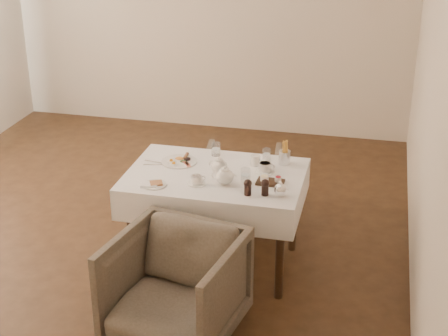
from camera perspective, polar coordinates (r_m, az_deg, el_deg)
The scene contains 20 objects.
table at distance 5.02m, azimuth -0.73°, elevation -1.67°, with size 1.28×0.88×0.75m.
armchair_near at distance 4.41m, azimuth -4.08°, elevation -9.93°, with size 0.76×0.78×0.71m, color #474034.
armchair_far at distance 5.88m, azimuth 1.47°, elevation -1.33°, with size 0.64×0.66×0.60m, color #474034.
breakfast_plate at distance 5.16m, azimuth -3.71°, elevation 0.59°, with size 0.27×0.27×0.03m.
side_plate at distance 4.80m, azimuth -5.89°, elevation -1.38°, with size 0.17×0.17×0.02m.
teapot_centre at distance 4.95m, azimuth -0.40°, elevation 0.24°, with size 0.16×0.12×0.13m, color white, non-canonical shape.
teapot_front at distance 4.77m, azimuth 0.06°, elevation -0.61°, with size 0.17×0.13×0.14m, color white, non-canonical shape.
creamer at distance 5.09m, azimuth 2.61°, elevation 0.65°, with size 0.07×0.07×0.08m, color white.
teacup_near at distance 4.80m, azimuth -2.31°, elevation -1.02°, with size 0.13×0.13×0.06m.
teacup_far at distance 4.99m, azimuth 3.43°, elevation 0.03°, with size 0.14×0.14×0.07m.
glass_left at distance 5.26m, azimuth -0.68°, elevation 1.58°, with size 0.07×0.07×0.10m, color silver.
glass_mid at distance 4.82m, azimuth 1.80°, elevation -0.60°, with size 0.07×0.07×0.10m, color silver.
glass_right at distance 5.19m, azimuth 3.56°, elevation 1.14°, with size 0.06×0.06×0.09m, color silver.
condiment_board at distance 4.82m, azimuth 3.85°, elevation -1.10°, with size 0.20×0.13×0.05m.
pepper_mill_left at distance 4.63m, azimuth 1.98°, elevation -1.60°, with size 0.06×0.06×0.12m, color black, non-canonical shape.
pepper_mill_right at distance 4.63m, azimuth 3.44°, elevation -1.60°, with size 0.06×0.06×0.12m, color black, non-canonical shape.
silver_pot at distance 4.63m, azimuth 4.69°, elevation -1.72°, with size 0.10×0.08×0.11m, color white, non-canonical shape.
fries_cup at distance 5.11m, azimuth 5.06°, elevation 1.19°, with size 0.09×0.09×0.19m.
cutlery_fork at distance 5.18m, azimuth -5.73°, elevation 0.50°, with size 0.01×0.18×0.00m, color silver.
cutlery_knife at distance 5.13m, azimuth -5.78°, elevation 0.27°, with size 0.01×0.17×0.00m, color silver.
Camera 1 is at (1.90, -4.79, 2.81)m, focal length 55.00 mm.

